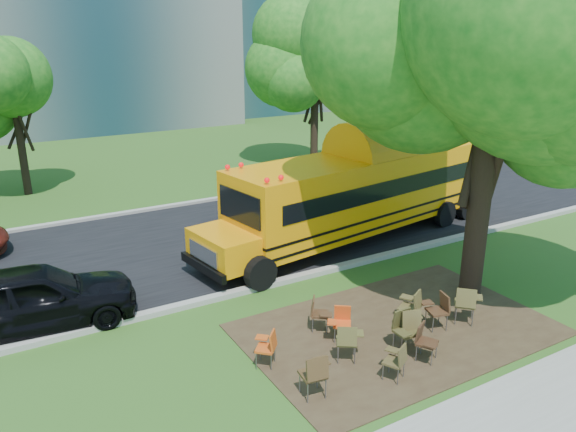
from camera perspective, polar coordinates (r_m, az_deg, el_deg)
ground at (r=13.25m, az=6.29°, el=-11.56°), size 160.00×160.00×0.00m
dirt_patch at (r=13.47m, az=11.07°, el=-11.21°), size 7.00×4.50×0.03m
asphalt_road at (r=18.77m, az=-6.43°, el=-2.19°), size 80.00×8.00×0.04m
kerb_near at (r=15.44m, az=-0.33°, el=-6.57°), size 80.00×0.25×0.14m
kerb_far at (r=22.38m, az=-10.72°, el=1.16°), size 80.00×0.25×0.14m
bg_tree_2 at (r=25.33m, az=-26.15°, el=11.22°), size 4.80×4.80×6.62m
bg_tree_3 at (r=27.60m, az=2.79°, el=15.19°), size 5.60×5.60×7.84m
bg_tree_4 at (r=31.97m, az=16.29°, el=13.71°), size 5.00×5.00×6.85m
main_tree at (r=14.19m, az=20.18°, el=13.24°), size 7.20×7.20×9.19m
school_bus at (r=18.61m, az=7.96°, el=2.72°), size 11.60×4.12×2.78m
chair_0 at (r=10.80m, az=2.81°, el=-15.48°), size 0.67×0.55×0.94m
chair_1 at (r=11.89m, az=6.12°, el=-12.33°), size 0.75×0.59×0.88m
chair_2 at (r=11.51m, az=11.01°, el=-14.01°), size 0.54×0.64×0.79m
chair_3 at (r=12.39m, az=11.72°, el=-11.01°), size 0.62×0.57×0.96m
chair_4 at (r=12.59m, az=12.23°, el=-10.55°), size 0.73×0.57×0.95m
chair_5 at (r=12.21m, az=13.72°, el=-12.06°), size 0.56×0.68×0.83m
chair_6 at (r=13.48m, az=15.07°, el=-8.92°), size 0.53×0.68×0.89m
chair_7 at (r=13.82m, az=17.70°, el=-8.26°), size 0.83×0.66×0.97m
chair_8 at (r=11.74m, az=-2.05°, el=-12.92°), size 0.55×0.69×0.80m
chair_9 at (r=12.68m, az=5.42°, el=-10.47°), size 0.68×0.54×0.80m
chair_10 at (r=12.95m, az=3.06°, el=-9.64°), size 0.56×0.70×0.83m
chair_11 at (r=13.40m, az=12.49°, el=-8.78°), size 0.62×0.76×0.93m
black_car at (r=14.23m, az=-24.40°, el=-7.53°), size 4.66×2.22×1.54m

